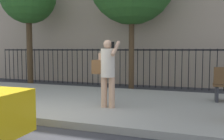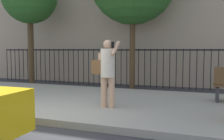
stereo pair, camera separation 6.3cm
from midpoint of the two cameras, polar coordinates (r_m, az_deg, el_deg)
The scene contains 4 objects.
ground_plane at distance 5.65m, azimuth -18.76°, elevation -11.62°, with size 60.00×60.00×0.00m, color #333338.
sidewalk at distance 7.43m, azimuth -8.14°, elevation -6.92°, with size 28.00×4.40×0.15m, color #9E9B93.
iron_fence at distance 10.71m, azimuth 1.03°, elevation 1.77°, with size 12.03×0.04×1.60m.
pedestrian_on_phone at distance 6.04m, azimuth -1.49°, elevation 0.34°, with size 0.65×0.48×1.65m.
Camera 1 is at (3.36, -4.25, 1.56)m, focal length 40.09 mm.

